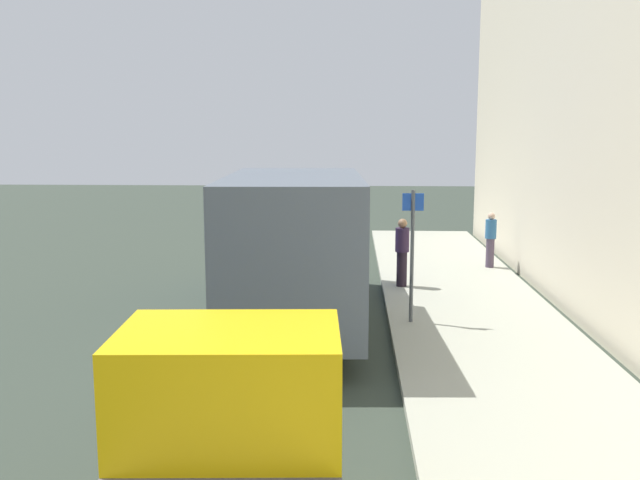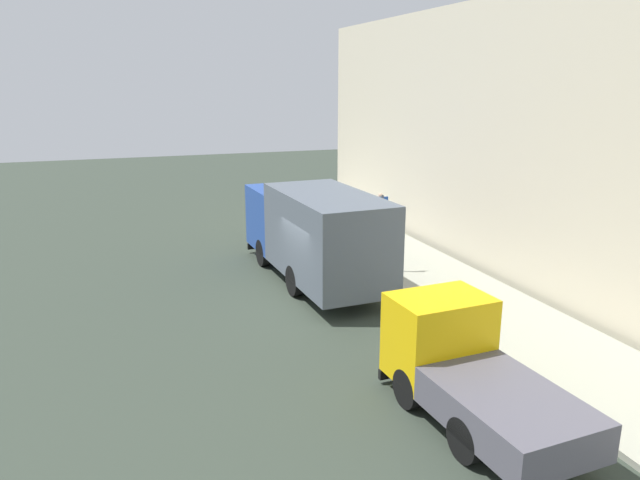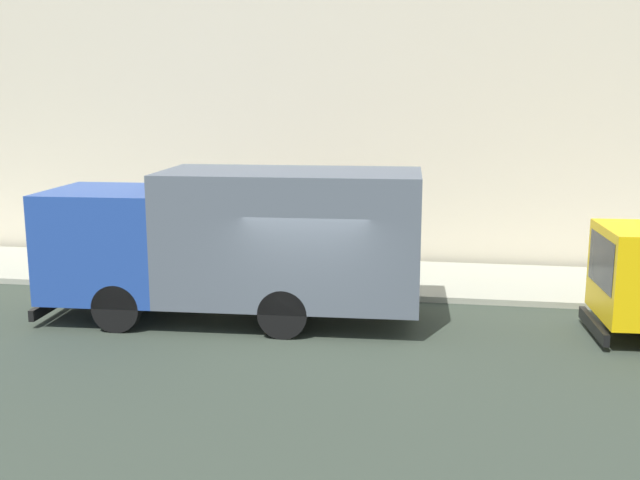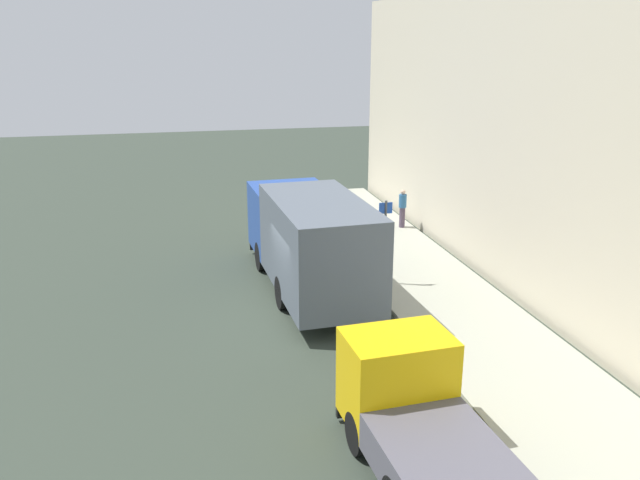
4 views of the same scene
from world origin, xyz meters
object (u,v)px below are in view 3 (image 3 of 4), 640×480
object	(u,v)px
large_utility_truck	(238,239)
pedestrian_standing	(98,226)
pedestrian_walking	(146,244)
street_sign_post	(275,221)

from	to	relation	value
large_utility_truck	pedestrian_standing	size ratio (longest dim) A/B	5.06
large_utility_truck	pedestrian_walking	bearing A→B (deg)	49.18
pedestrian_walking	pedestrian_standing	bearing A→B (deg)	91.41
pedestrian_standing	street_sign_post	size ratio (longest dim) A/B	0.58
pedestrian_walking	large_utility_truck	bearing A→B (deg)	-80.68
large_utility_truck	street_sign_post	world-z (taller)	large_utility_truck
pedestrian_walking	street_sign_post	xyz separation A→B (m)	(-0.04, -3.39, 0.70)
pedestrian_walking	street_sign_post	world-z (taller)	street_sign_post
large_utility_truck	pedestrian_standing	world-z (taller)	large_utility_truck
large_utility_truck	street_sign_post	distance (m)	2.46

